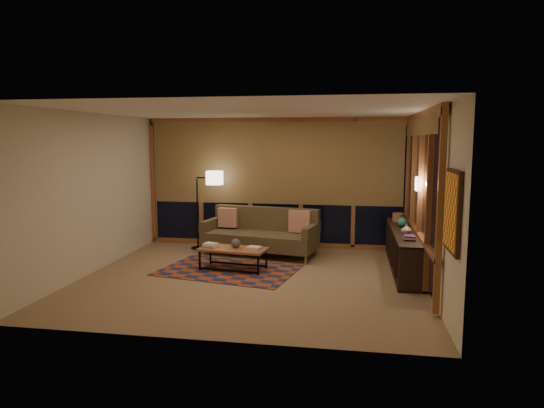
% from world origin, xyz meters
% --- Properties ---
extents(floor, '(5.50, 5.00, 0.01)m').
position_xyz_m(floor, '(0.00, 0.00, 0.00)').
color(floor, '#A1825A').
rests_on(floor, ground).
extents(ceiling, '(5.50, 5.00, 0.01)m').
position_xyz_m(ceiling, '(0.00, 0.00, 2.70)').
color(ceiling, white).
rests_on(ceiling, walls).
extents(walls, '(5.51, 5.01, 2.70)m').
position_xyz_m(walls, '(0.00, 0.00, 1.35)').
color(walls, beige).
rests_on(walls, floor).
extents(window_wall_back, '(5.30, 0.16, 2.60)m').
position_xyz_m(window_wall_back, '(0.00, 2.43, 1.35)').
color(window_wall_back, brown).
rests_on(window_wall_back, walls).
extents(window_wall_right, '(0.16, 3.70, 2.60)m').
position_xyz_m(window_wall_right, '(2.68, 0.60, 1.35)').
color(window_wall_right, brown).
rests_on(window_wall_right, walls).
extents(wall_art, '(0.06, 0.74, 0.94)m').
position_xyz_m(wall_art, '(2.71, -1.85, 1.45)').
color(wall_art, red).
rests_on(wall_art, walls).
extents(wall_sconce, '(0.12, 0.18, 0.22)m').
position_xyz_m(wall_sconce, '(2.62, 0.45, 1.55)').
color(wall_sconce, white).
rests_on(wall_sconce, walls).
extents(sofa, '(2.32, 1.29, 0.90)m').
position_xyz_m(sofa, '(-0.17, 1.61, 0.45)').
color(sofa, '#4F4325').
rests_on(sofa, floor).
extents(pillow_left, '(0.40, 0.16, 0.39)m').
position_xyz_m(pillow_left, '(-0.89, 1.91, 0.64)').
color(pillow_left, red).
rests_on(pillow_left, sofa).
extents(pillow_right, '(0.45, 0.24, 0.43)m').
position_xyz_m(pillow_right, '(0.61, 1.69, 0.66)').
color(pillow_right, red).
rests_on(pillow_right, sofa).
extents(area_rug, '(2.52, 1.92, 0.01)m').
position_xyz_m(area_rug, '(-0.50, 0.39, 0.01)').
color(area_rug, '#A13F19').
rests_on(area_rug, floor).
extents(coffee_table, '(1.22, 0.68, 0.39)m').
position_xyz_m(coffee_table, '(-0.42, 0.46, 0.19)').
color(coffee_table, brown).
rests_on(coffee_table, floor).
extents(book_stack_a, '(0.28, 0.25, 0.07)m').
position_xyz_m(book_stack_a, '(-0.83, 0.48, 0.42)').
color(book_stack_a, white).
rests_on(book_stack_a, coffee_table).
extents(book_stack_b, '(0.31, 0.27, 0.05)m').
position_xyz_m(book_stack_b, '(-0.05, 0.43, 0.41)').
color(book_stack_b, white).
rests_on(book_stack_b, coffee_table).
extents(ceramic_pot, '(0.18, 0.18, 0.16)m').
position_xyz_m(ceramic_pot, '(-0.38, 0.49, 0.47)').
color(ceramic_pot, black).
rests_on(ceramic_pot, coffee_table).
extents(floor_lamp, '(0.55, 0.37, 1.62)m').
position_xyz_m(floor_lamp, '(-1.56, 1.97, 0.81)').
color(floor_lamp, black).
rests_on(floor_lamp, floor).
extents(bookshelf, '(0.40, 2.77, 0.69)m').
position_xyz_m(bookshelf, '(2.49, 1.00, 0.35)').
color(bookshelf, '#2E201B').
rests_on(bookshelf, floor).
extents(basket, '(0.25, 0.25, 0.16)m').
position_xyz_m(basket, '(2.47, 1.93, 0.77)').
color(basket, '#A66335').
rests_on(basket, bookshelf).
extents(teal_bowl, '(0.17, 0.17, 0.17)m').
position_xyz_m(teal_bowl, '(2.49, 1.33, 0.78)').
color(teal_bowl, '#25746C').
rests_on(teal_bowl, bookshelf).
extents(vase, '(0.18, 0.18, 0.17)m').
position_xyz_m(vase, '(2.49, 0.63, 0.78)').
color(vase, tan).
rests_on(vase, bookshelf).
extents(shelf_book_stack, '(0.21, 0.26, 0.06)m').
position_xyz_m(shelf_book_stack, '(2.49, 0.16, 0.73)').
color(shelf_book_stack, white).
rests_on(shelf_book_stack, bookshelf).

